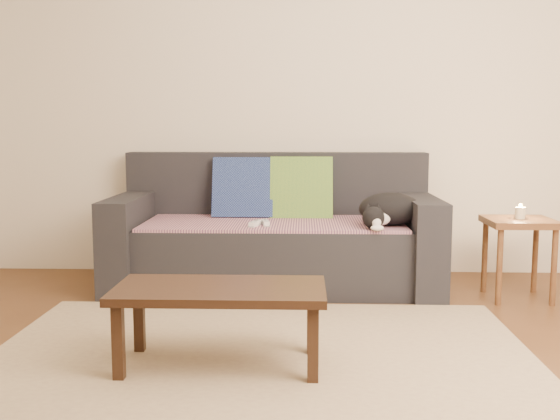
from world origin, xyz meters
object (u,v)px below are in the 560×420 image
(sofa, at_px, (275,239))
(side_table, at_px, (519,233))
(wii_remote_b, at_px, (266,223))
(coffee_table, at_px, (220,297))
(cat, at_px, (389,210))
(wii_remote_a, at_px, (255,223))

(sofa, distance_m, side_table, 1.54)
(wii_remote_b, xyz_separation_m, side_table, (1.55, -0.04, -0.05))
(wii_remote_b, bearing_deg, side_table, -101.53)
(sofa, xyz_separation_m, wii_remote_b, (-0.04, -0.26, 0.15))
(sofa, height_order, wii_remote_b, sofa)
(sofa, bearing_deg, coffee_table, -96.21)
(sofa, relative_size, coffee_table, 2.31)
(cat, xyz_separation_m, side_table, (0.78, -0.05, -0.13))
(cat, xyz_separation_m, wii_remote_a, (-0.83, -0.04, -0.08))
(sofa, xyz_separation_m, side_table, (1.50, -0.30, 0.10))
(cat, height_order, wii_remote_a, cat)
(wii_remote_a, distance_m, side_table, 1.61)
(sofa, bearing_deg, wii_remote_a, -109.93)
(wii_remote_a, bearing_deg, side_table, -74.21)
(side_table, distance_m, coffee_table, 2.08)
(wii_remote_a, relative_size, wii_remote_b, 1.00)
(wii_remote_a, xyz_separation_m, coffee_table, (-0.06, -1.25, -0.14))
(cat, height_order, wii_remote_b, cat)
(sofa, height_order, cat, sofa)
(sofa, xyz_separation_m, cat, (0.72, -0.25, 0.23))
(wii_remote_b, distance_m, coffee_table, 1.29)
(side_table, bearing_deg, wii_remote_a, 179.50)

